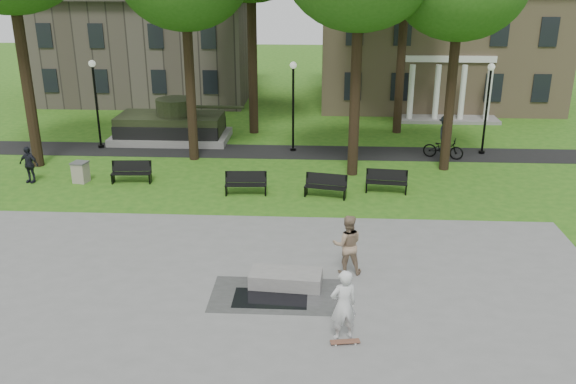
# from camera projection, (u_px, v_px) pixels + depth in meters

# --- Properties ---
(ground) EXTENTS (120.00, 120.00, 0.00)m
(ground) POSITION_uv_depth(u_px,v_px,m) (262.00, 250.00, 21.24)
(ground) COLOR #285C15
(ground) RESTS_ON ground
(plaza) EXTENTS (22.00, 16.00, 0.02)m
(plaza) POSITION_uv_depth(u_px,v_px,m) (245.00, 330.00, 16.56)
(plaza) COLOR gray
(plaza) RESTS_ON ground
(footpath) EXTENTS (44.00, 2.60, 0.01)m
(footpath) POSITION_uv_depth(u_px,v_px,m) (283.00, 152.00, 32.48)
(footpath) COLOR black
(footpath) RESTS_ON ground
(building_right) EXTENTS (17.00, 12.00, 8.60)m
(building_right) POSITION_uv_depth(u_px,v_px,m) (435.00, 40.00, 43.57)
(building_right) COLOR #9E8460
(building_right) RESTS_ON ground
(building_left) EXTENTS (15.00, 10.00, 7.20)m
(building_left) POSITION_uv_depth(u_px,v_px,m) (148.00, 48.00, 45.37)
(building_left) COLOR #4C443D
(building_left) RESTS_ON ground
(lamp_left) EXTENTS (0.36, 0.36, 4.73)m
(lamp_left) POSITION_uv_depth(u_px,v_px,m) (96.00, 97.00, 32.30)
(lamp_left) COLOR black
(lamp_left) RESTS_ON ground
(lamp_mid) EXTENTS (0.36, 0.36, 4.73)m
(lamp_mid) POSITION_uv_depth(u_px,v_px,m) (293.00, 99.00, 31.77)
(lamp_mid) COLOR black
(lamp_mid) RESTS_ON ground
(lamp_right) EXTENTS (0.36, 0.36, 4.73)m
(lamp_right) POSITION_uv_depth(u_px,v_px,m) (487.00, 101.00, 31.26)
(lamp_right) COLOR black
(lamp_right) RESTS_ON ground
(tank_monument) EXTENTS (7.45, 3.40, 2.40)m
(tank_monument) POSITION_uv_depth(u_px,v_px,m) (172.00, 126.00, 34.38)
(tank_monument) COLOR gray
(tank_monument) RESTS_ON ground
(puddle) EXTENTS (2.20, 1.20, 0.00)m
(puddle) POSITION_uv_depth(u_px,v_px,m) (270.00, 298.00, 18.09)
(puddle) COLOR black
(puddle) RESTS_ON plaza
(concrete_block) EXTENTS (2.27, 1.17, 0.45)m
(concrete_block) POSITION_uv_depth(u_px,v_px,m) (286.00, 279.00, 18.78)
(concrete_block) COLOR gray
(concrete_block) RESTS_ON plaza
(skateboard) EXTENTS (0.80, 0.32, 0.07)m
(skateboard) POSITION_uv_depth(u_px,v_px,m) (345.00, 342.00, 15.91)
(skateboard) COLOR brown
(skateboard) RESTS_ON plaza
(skateboarder) EXTENTS (0.85, 0.70, 2.00)m
(skateboarder) POSITION_uv_depth(u_px,v_px,m) (343.00, 305.00, 15.82)
(skateboarder) COLOR silver
(skateboarder) RESTS_ON plaza
(friend_watching) EXTENTS (1.01, 0.82, 1.98)m
(friend_watching) POSITION_uv_depth(u_px,v_px,m) (347.00, 244.00, 19.29)
(friend_watching) COLOR #94795F
(friend_watching) RESTS_ON plaza
(pedestrian_walker) EXTENTS (1.07, 0.66, 1.70)m
(pedestrian_walker) POSITION_uv_depth(u_px,v_px,m) (29.00, 164.00, 27.64)
(pedestrian_walker) COLOR black
(pedestrian_walker) RESTS_ON ground
(cyclist) EXTENTS (2.16, 1.35, 2.24)m
(cyclist) POSITION_uv_depth(u_px,v_px,m) (444.00, 141.00, 31.12)
(cyclist) COLOR black
(cyclist) RESTS_ON ground
(park_bench_0) EXTENTS (1.83, 0.64, 1.00)m
(park_bench_0) POSITION_uv_depth(u_px,v_px,m) (132.00, 171.00, 27.75)
(park_bench_0) COLOR black
(park_bench_0) RESTS_ON ground
(park_bench_1) EXTENTS (1.82, 0.63, 1.00)m
(park_bench_1) POSITION_uv_depth(u_px,v_px,m) (246.00, 183.00, 26.31)
(park_bench_1) COLOR black
(park_bench_1) RESTS_ON ground
(park_bench_2) EXTENTS (1.85, 0.88, 1.00)m
(park_bench_2) POSITION_uv_depth(u_px,v_px,m) (325.00, 185.00, 26.01)
(park_bench_2) COLOR black
(park_bench_2) RESTS_ON ground
(park_bench_3) EXTENTS (1.84, 0.72, 1.00)m
(park_bench_3) POSITION_uv_depth(u_px,v_px,m) (386.00, 181.00, 26.55)
(park_bench_3) COLOR black
(park_bench_3) RESTS_ON ground
(trash_bin) EXTENTS (0.76, 0.76, 0.96)m
(trash_bin) POSITION_uv_depth(u_px,v_px,m) (81.00, 172.00, 27.79)
(trash_bin) COLOR gray
(trash_bin) RESTS_ON ground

